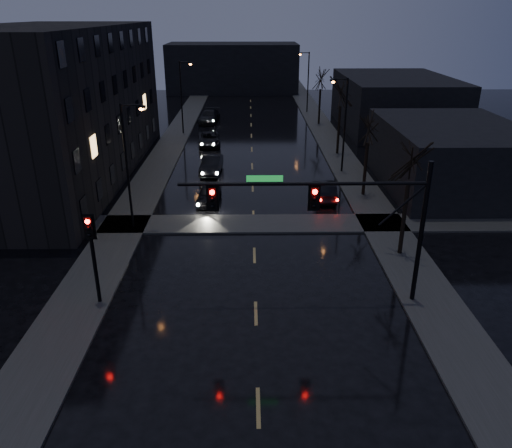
{
  "coord_description": "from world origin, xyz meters",
  "views": [
    {
      "loc": [
        -0.27,
        -11.72,
        12.95
      ],
      "look_at": [
        0.05,
        11.11,
        3.2
      ],
      "focal_mm": 35.0,
      "sensor_mm": 36.0,
      "label": 1
    }
  ],
  "objects_px": {
    "oncoming_car_c": "(209,139)",
    "lead_car": "(324,190)",
    "oncoming_car_d": "(209,116)",
    "oncoming_car_a": "(209,194)",
    "oncoming_car_b": "(211,165)"
  },
  "relations": [
    {
      "from": "oncoming_car_a",
      "to": "oncoming_car_d",
      "type": "bearing_deg",
      "value": 97.13
    },
    {
      "from": "oncoming_car_b",
      "to": "oncoming_car_c",
      "type": "distance_m",
      "value": 9.84
    },
    {
      "from": "oncoming_car_d",
      "to": "oncoming_car_a",
      "type": "bearing_deg",
      "value": -79.37
    },
    {
      "from": "oncoming_car_a",
      "to": "oncoming_car_c",
      "type": "bearing_deg",
      "value": 97.11
    },
    {
      "from": "oncoming_car_a",
      "to": "lead_car",
      "type": "height_order",
      "value": "lead_car"
    },
    {
      "from": "lead_car",
      "to": "oncoming_car_c",
      "type": "bearing_deg",
      "value": -56.34
    },
    {
      "from": "oncoming_car_c",
      "to": "oncoming_car_d",
      "type": "distance_m",
      "value": 11.69
    },
    {
      "from": "oncoming_car_a",
      "to": "lead_car",
      "type": "xyz_separation_m",
      "value": [
        8.57,
        0.66,
        0.04
      ]
    },
    {
      "from": "oncoming_car_a",
      "to": "oncoming_car_c",
      "type": "distance_m",
      "value": 17.11
    },
    {
      "from": "lead_car",
      "to": "oncoming_car_a",
      "type": "bearing_deg",
      "value": 7.22
    },
    {
      "from": "oncoming_car_b",
      "to": "oncoming_car_d",
      "type": "relative_size",
      "value": 0.85
    },
    {
      "from": "oncoming_car_b",
      "to": "lead_car",
      "type": "xyz_separation_m",
      "value": [
        8.88,
        -6.62,
        -0.03
      ]
    },
    {
      "from": "oncoming_car_c",
      "to": "lead_car",
      "type": "bearing_deg",
      "value": -64.28
    },
    {
      "from": "oncoming_car_c",
      "to": "oncoming_car_d",
      "type": "height_order",
      "value": "oncoming_car_d"
    },
    {
      "from": "oncoming_car_a",
      "to": "oncoming_car_b",
      "type": "xyz_separation_m",
      "value": [
        -0.32,
        7.27,
        0.07
      ]
    }
  ]
}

